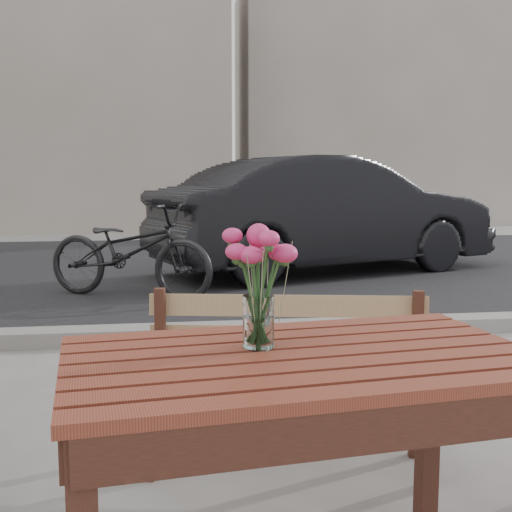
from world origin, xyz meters
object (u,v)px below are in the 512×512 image
at_px(parked_car, 325,215).
at_px(bicycle, 129,251).
at_px(main_vase, 259,271).
at_px(main_table, 301,399).

relative_size(parked_car, bicycle, 2.43).
relative_size(main_vase, bicycle, 0.18).
relative_size(main_table, main_vase, 3.89).
bearing_deg(bicycle, main_table, -144.20).
bearing_deg(main_vase, parked_car, 74.24).
bearing_deg(parked_car, main_vase, 144.60).
height_order(main_vase, bicycle, main_vase).
bearing_deg(main_vase, main_table, -36.04).
xyz_separation_m(main_table, bicycle, (-0.74, 5.06, -0.16)).
bearing_deg(parked_car, main_table, 145.65).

